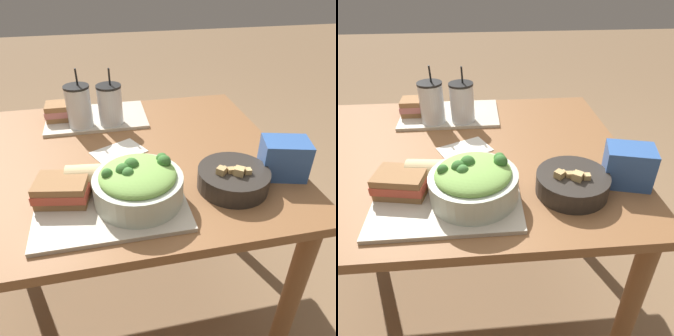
# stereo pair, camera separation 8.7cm
# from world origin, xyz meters

# --- Properties ---
(ground_plane) EXTENTS (12.00, 12.00, 0.00)m
(ground_plane) POSITION_xyz_m (0.00, 0.00, 0.00)
(ground_plane) COLOR #846647
(dining_table) EXTENTS (1.16, 0.93, 0.74)m
(dining_table) POSITION_xyz_m (0.00, 0.00, 0.64)
(dining_table) COLOR brown
(dining_table) RESTS_ON ground_plane
(tray_near) EXTENTS (0.40, 0.26, 0.01)m
(tray_near) POSITION_xyz_m (-0.01, -0.28, 0.75)
(tray_near) COLOR #BCB29E
(tray_near) RESTS_ON dining_table
(tray_far) EXTENTS (0.40, 0.26, 0.01)m
(tray_far) POSITION_xyz_m (-0.03, 0.31, 0.75)
(tray_far) COLOR #BCB29E
(tray_far) RESTS_ON dining_table
(salad_bowl) EXTENTS (0.24, 0.24, 0.12)m
(salad_bowl) POSITION_xyz_m (0.07, -0.26, 0.81)
(salad_bowl) COLOR beige
(salad_bowl) RESTS_ON tray_near
(soup_bowl) EXTENTS (0.20, 0.20, 0.08)m
(soup_bowl) POSITION_xyz_m (0.34, -0.25, 0.78)
(soup_bowl) COLOR #2D2823
(soup_bowl) RESTS_ON dining_table
(sandwich_near) EXTENTS (0.16, 0.13, 0.06)m
(sandwich_near) POSITION_xyz_m (-0.13, -0.22, 0.79)
(sandwich_near) COLOR olive
(sandwich_near) RESTS_ON tray_near
(baguette_near) EXTENTS (0.13, 0.09, 0.07)m
(baguette_near) POSITION_xyz_m (-0.06, -0.19, 0.79)
(baguette_near) COLOR #DBBC84
(baguette_near) RESTS_ON tray_near
(sandwich_far) EXTENTS (0.15, 0.10, 0.06)m
(sandwich_far) POSITION_xyz_m (-0.15, 0.31, 0.79)
(sandwich_far) COLOR olive
(sandwich_far) RESTS_ON tray_far
(drink_cup_dark) EXTENTS (0.09, 0.09, 0.22)m
(drink_cup_dark) POSITION_xyz_m (-0.09, 0.23, 0.83)
(drink_cup_dark) COLOR silver
(drink_cup_dark) RESTS_ON tray_far
(drink_cup_red) EXTENTS (0.09, 0.09, 0.22)m
(drink_cup_red) POSITION_xyz_m (0.03, 0.23, 0.83)
(drink_cup_red) COLOR silver
(drink_cup_red) RESTS_ON tray_far
(chip_bag) EXTENTS (0.15, 0.13, 0.12)m
(chip_bag) POSITION_xyz_m (0.51, -0.22, 0.80)
(chip_bag) COLOR #335BA3
(chip_bag) RESTS_ON dining_table
(napkin_folded) EXTENTS (0.20, 0.18, 0.00)m
(napkin_folded) POSITION_xyz_m (0.03, 0.02, 0.75)
(napkin_folded) COLOR silver
(napkin_folded) RESTS_ON dining_table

